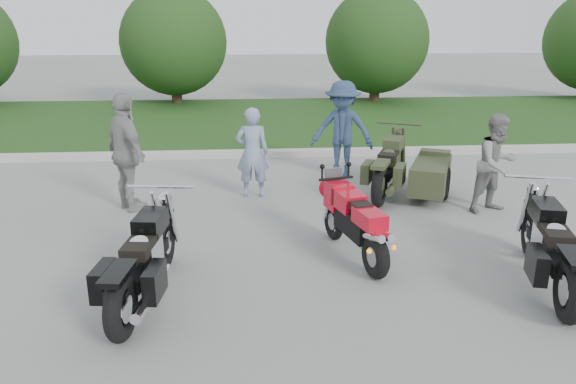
{
  "coord_description": "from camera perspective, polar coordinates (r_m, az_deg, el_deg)",
  "views": [
    {
      "loc": [
        -0.57,
        -6.43,
        3.11
      ],
      "look_at": [
        -0.04,
        0.81,
        0.8
      ],
      "focal_mm": 35.0,
      "sensor_mm": 36.0,
      "label": 1
    }
  ],
  "objects": [
    {
      "name": "ground",
      "position": [
        7.16,
        0.77,
        -8.08
      ],
      "size": [
        80.0,
        80.0,
        0.0
      ],
      "primitive_type": "plane",
      "color": "gray",
      "rests_on": "ground"
    },
    {
      "name": "curb",
      "position": [
        12.8,
        -1.55,
        3.94
      ],
      "size": [
        60.0,
        0.3,
        0.15
      ],
      "primitive_type": "cube",
      "color": "#B4B0A9",
      "rests_on": "ground"
    },
    {
      "name": "grass_strip",
      "position": [
        16.86,
        -2.23,
        7.26
      ],
      "size": [
        60.0,
        8.0,
        0.14
      ],
      "primitive_type": "cube",
      "color": "#2E501B",
      "rests_on": "ground"
    },
    {
      "name": "tree_mid_left",
      "position": [
        20.09,
        -11.54,
        14.71
      ],
      "size": [
        3.6,
        3.6,
        4.0
      ],
      "color": "#3F2B1C",
      "rests_on": "ground"
    },
    {
      "name": "tree_mid_right",
      "position": [
        20.46,
        9.0,
        14.89
      ],
      "size": [
        3.6,
        3.6,
        4.0
      ],
      "color": "#3F2B1C",
      "rests_on": "ground"
    },
    {
      "name": "sportbike_red",
      "position": [
        7.39,
        6.8,
        -2.97
      ],
      "size": [
        0.65,
        1.84,
        0.89
      ],
      "rotation": [
        0.0,
        0.0,
        0.25
      ],
      "color": "black",
      "rests_on": "ground"
    },
    {
      "name": "cruiser_left",
      "position": [
        6.45,
        -14.5,
        -7.11
      ],
      "size": [
        0.51,
        2.38,
        0.92
      ],
      "rotation": [
        0.0,
        0.0,
        -0.12
      ],
      "color": "black",
      "rests_on": "ground"
    },
    {
      "name": "cruiser_right",
      "position": [
        7.24,
        25.26,
        -5.46
      ],
      "size": [
        0.76,
        2.38,
        0.93
      ],
      "rotation": [
        0.0,
        0.0,
        -0.25
      ],
      "color": "black",
      "rests_on": "ground"
    },
    {
      "name": "cruiser_sidecar",
      "position": [
        10.13,
        12.56,
        1.96
      ],
      "size": [
        1.77,
        2.3,
        0.94
      ],
      "rotation": [
        0.0,
        0.0,
        -0.42
      ],
      "color": "black",
      "rests_on": "ground"
    },
    {
      "name": "person_stripe",
      "position": [
        9.84,
        -3.65,
        4.02
      ],
      "size": [
        0.59,
        0.4,
        1.59
      ],
      "primitive_type": "imported",
      "rotation": [
        0.0,
        0.0,
        3.11
      ],
      "color": "#818EB0",
      "rests_on": "ground"
    },
    {
      "name": "person_grey",
      "position": [
        9.65,
        20.45,
        2.73
      ],
      "size": [
        0.95,
        0.84,
        1.61
      ],
      "primitive_type": "imported",
      "rotation": [
        0.0,
        0.0,
        0.35
      ],
      "color": "gray",
      "rests_on": "ground"
    },
    {
      "name": "person_denim",
      "position": [
        11.06,
        5.52,
        6.31
      ],
      "size": [
        1.38,
        1.06,
        1.9
      ],
      "primitive_type": "imported",
      "rotation": [
        0.0,
        0.0,
        -0.32
      ],
      "color": "navy",
      "rests_on": "ground"
    },
    {
      "name": "person_back",
      "position": [
        9.43,
        -16.08,
        3.86
      ],
      "size": [
        1.05,
        1.2,
        1.94
      ],
      "primitive_type": "imported",
      "rotation": [
        0.0,
        0.0,
        2.2
      ],
      "color": "#959691",
      "rests_on": "ground"
    }
  ]
}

